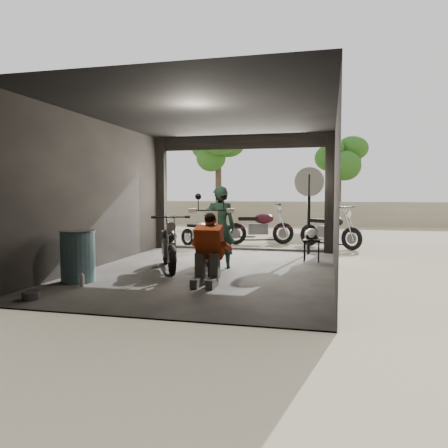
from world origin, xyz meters
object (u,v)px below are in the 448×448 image
at_px(left_bike, 169,242).
at_px(stool, 312,243).
at_px(outside_bike_b, 260,224).
at_px(mechanic, 207,251).
at_px(main_bike, 210,239).
at_px(rider, 220,228).
at_px(outside_bike_c, 330,227).
at_px(sign_post, 309,196).
at_px(outside_bike_a, 201,231).
at_px(oil_drum, 78,257).
at_px(helmet, 312,234).

xyz_separation_m(left_bike, stool, (2.89, 1.70, -0.12)).
bearing_deg(outside_bike_b, left_bike, 147.78).
bearing_deg(mechanic, main_bike, 103.00).
relative_size(rider, mechanic, 1.44).
bearing_deg(outside_bike_c, sign_post, -163.83).
xyz_separation_m(outside_bike_a, rider, (1.44, -3.46, 0.38)).
bearing_deg(sign_post, left_bike, -147.33).
bearing_deg(rider, main_bike, 60.45).
bearing_deg(outside_bike_b, main_bike, 157.92).
distance_m(left_bike, outside_bike_a, 3.85).
bearing_deg(outside_bike_a, mechanic, -135.22).
bearing_deg(main_bike, mechanic, -94.12).
bearing_deg(main_bike, outside_bike_b, 69.49).
bearing_deg(left_bike, rider, -6.30).
bearing_deg(oil_drum, rider, 43.19).
distance_m(main_bike, sign_post, 3.61).
height_order(main_bike, rider, rider).
bearing_deg(outside_bike_a, outside_bike_c, -51.54).
height_order(left_bike, rider, rider).
distance_m(rider, stool, 2.33).
distance_m(left_bike, mechanic, 1.85).
bearing_deg(stool, oil_drum, -140.18).
relative_size(main_bike, left_bike, 1.16).
height_order(rider, sign_post, sign_post).
relative_size(outside_bike_c, oil_drum, 1.98).
xyz_separation_m(left_bike, rider, (1.02, 0.37, 0.30)).
bearing_deg(mechanic, outside_bike_a, 106.97).
distance_m(main_bike, stool, 2.63).
relative_size(left_bike, helmet, 5.74).
bearing_deg(outside_bike_a, stool, -95.65).
height_order(outside_bike_c, rider, rider).
height_order(outside_bike_a, mechanic, mechanic).
distance_m(left_bike, helmet, 3.33).
distance_m(outside_bike_b, sign_post, 2.75).
bearing_deg(sign_post, helmet, -98.73).
distance_m(main_bike, rider, 0.45).
distance_m(outside_bike_c, helmet, 2.95).
distance_m(rider, oil_drum, 2.96).
height_order(main_bike, left_bike, main_bike).
relative_size(main_bike, stool, 3.73).
relative_size(left_bike, mechanic, 1.40).
relative_size(outside_bike_c, rider, 1.05).
distance_m(helmet, oil_drum, 5.18).
bearing_deg(outside_bike_a, oil_drum, -160.10).
xyz_separation_m(rider, mechanic, (0.21, -1.74, -0.27)).
height_order(left_bike, outside_bike_b, outside_bike_b).
distance_m(outside_bike_c, mechanic, 6.29).
height_order(left_bike, outside_bike_a, left_bike).
bearing_deg(outside_bike_c, main_bike, -172.83).
relative_size(outside_bike_a, oil_drum, 1.59).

